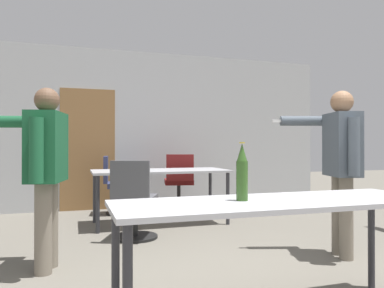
{
  "coord_description": "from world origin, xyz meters",
  "views": [
    {
      "loc": [
        -1.34,
        -1.5,
        1.08
      ],
      "look_at": [
        -0.21,
        2.03,
        1.1
      ],
      "focal_mm": 35.0,
      "sensor_mm": 36.0,
      "label": 1
    }
  ],
  "objects": [
    {
      "name": "person_left_plaid",
      "position": [
        1.16,
        1.54,
        0.97
      ],
      "size": [
        0.7,
        0.76,
        1.62
      ],
      "rotation": [
        0.0,
        0.0,
        1.28
      ],
      "color": "slate",
      "rests_on": "ground_plane"
    },
    {
      "name": "office_chair_side_rolled",
      "position": [
        -0.67,
        2.81,
        0.43
      ],
      "size": [
        0.61,
        0.65,
        0.92
      ],
      "rotation": [
        0.0,
        0.0,
        5.89
      ],
      "color": "black",
      "rests_on": "ground_plane"
    },
    {
      "name": "office_chair_far_left",
      "position": [
        0.33,
        4.42,
        0.45
      ],
      "size": [
        0.54,
        0.6,
        0.95
      ],
      "rotation": [
        0.0,
        0.0,
        6.09
      ],
      "color": "black",
      "rests_on": "ground_plane"
    },
    {
      "name": "beer_bottle",
      "position": [
        -0.35,
        0.58,
        0.91
      ],
      "size": [
        0.07,
        0.07,
        0.36
      ],
      "color": "#2D511E",
      "rests_on": "conference_table_near"
    },
    {
      "name": "office_chair_far_right",
      "position": [
        -0.66,
        4.53,
        0.43
      ],
      "size": [
        0.57,
        0.52,
        0.92
      ],
      "rotation": [
        0.0,
        0.0,
        4.59
      ],
      "color": "black",
      "rests_on": "ground_plane"
    },
    {
      "name": "person_far_watching",
      "position": [
        -1.57,
        1.98,
        0.94
      ],
      "size": [
        0.72,
        0.78,
        1.59
      ],
      "rotation": [
        0.0,
        0.0,
        1.36
      ],
      "color": "slate",
      "rests_on": "ground_plane"
    },
    {
      "name": "back_wall",
      "position": [
        -0.03,
        5.11,
        1.37
      ],
      "size": [
        6.6,
        0.12,
        2.76
      ],
      "color": "#B2B5B7",
      "rests_on": "ground_plane"
    },
    {
      "name": "conference_table_far",
      "position": [
        -0.17,
        3.61,
        0.68
      ],
      "size": [
        1.86,
        0.81,
        0.75
      ],
      "color": "#A8A8AD",
      "rests_on": "ground_plane"
    },
    {
      "name": "conference_table_near",
      "position": [
        -0.13,
        0.54,
        0.67
      ],
      "size": [
        2.04,
        0.64,
        0.75
      ],
      "color": "#A8A8AD",
      "rests_on": "ground_plane"
    }
  ]
}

